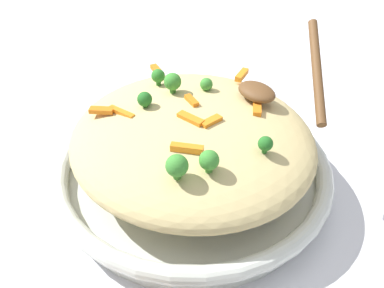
# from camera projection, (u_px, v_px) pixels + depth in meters

# --- Properties ---
(ground_plane) EXTENTS (2.40, 2.40, 0.00)m
(ground_plane) POSITION_uv_depth(u_px,v_px,m) (192.00, 184.00, 0.58)
(ground_plane) COLOR silver
(serving_bowl) EXTENTS (0.37, 0.37, 0.05)m
(serving_bowl) POSITION_uv_depth(u_px,v_px,m) (192.00, 170.00, 0.56)
(serving_bowl) COLOR silver
(serving_bowl) RESTS_ON ground_plane
(pasta_mound) EXTENTS (0.32, 0.31, 0.08)m
(pasta_mound) POSITION_uv_depth(u_px,v_px,m) (192.00, 138.00, 0.53)
(pasta_mound) COLOR #D1BA7A
(pasta_mound) RESTS_ON serving_bowl
(carrot_piece_0) EXTENTS (0.03, 0.03, 0.01)m
(carrot_piece_0) POSITION_uv_depth(u_px,v_px,m) (187.00, 148.00, 0.45)
(carrot_piece_0) COLOR orange
(carrot_piece_0) RESTS_ON pasta_mound
(carrot_piece_1) EXTENTS (0.04, 0.02, 0.01)m
(carrot_piece_1) POSITION_uv_depth(u_px,v_px,m) (122.00, 112.00, 0.52)
(carrot_piece_1) COLOR orange
(carrot_piece_1) RESTS_ON pasta_mound
(carrot_piece_2) EXTENTS (0.03, 0.03, 0.01)m
(carrot_piece_2) POSITION_uv_depth(u_px,v_px,m) (101.00, 110.00, 0.52)
(carrot_piece_2) COLOR orange
(carrot_piece_2) RESTS_ON pasta_mound
(carrot_piece_3) EXTENTS (0.04, 0.02, 0.01)m
(carrot_piece_3) POSITION_uv_depth(u_px,v_px,m) (191.00, 119.00, 0.49)
(carrot_piece_3) COLOR orange
(carrot_piece_3) RESTS_ON pasta_mound
(carrot_piece_4) EXTENTS (0.04, 0.02, 0.01)m
(carrot_piece_4) POSITION_uv_depth(u_px,v_px,m) (157.00, 71.00, 0.60)
(carrot_piece_4) COLOR orange
(carrot_piece_4) RESTS_ON pasta_mound
(carrot_piece_5) EXTENTS (0.03, 0.03, 0.01)m
(carrot_piece_5) POSITION_uv_depth(u_px,v_px,m) (257.00, 108.00, 0.52)
(carrot_piece_5) COLOR orange
(carrot_piece_5) RESTS_ON pasta_mound
(carrot_piece_6) EXTENTS (0.03, 0.01, 0.01)m
(carrot_piece_6) POSITION_uv_depth(u_px,v_px,m) (192.00, 101.00, 0.53)
(carrot_piece_6) COLOR orange
(carrot_piece_6) RESTS_ON pasta_mound
(carrot_piece_7) EXTENTS (0.01, 0.03, 0.01)m
(carrot_piece_7) POSITION_uv_depth(u_px,v_px,m) (211.00, 122.00, 0.49)
(carrot_piece_7) COLOR orange
(carrot_piece_7) RESTS_ON pasta_mound
(carrot_piece_8) EXTENTS (0.02, 0.03, 0.01)m
(carrot_piece_8) POSITION_uv_depth(u_px,v_px,m) (242.00, 75.00, 0.59)
(carrot_piece_8) COLOR orange
(carrot_piece_8) RESTS_ON pasta_mound
(broccoli_floret_0) EXTENTS (0.02, 0.02, 0.03)m
(broccoli_floret_0) POSITION_uv_depth(u_px,v_px,m) (209.00, 160.00, 0.42)
(broccoli_floret_0) COLOR #377928
(broccoli_floret_0) RESTS_ON pasta_mound
(broccoli_floret_1) EXTENTS (0.02, 0.02, 0.03)m
(broccoli_floret_1) POSITION_uv_depth(u_px,v_px,m) (173.00, 82.00, 0.54)
(broccoli_floret_1) COLOR #377928
(broccoli_floret_1) RESTS_ON pasta_mound
(broccoli_floret_2) EXTENTS (0.02, 0.02, 0.02)m
(broccoli_floret_2) POSITION_uv_depth(u_px,v_px,m) (145.00, 99.00, 0.52)
(broccoli_floret_2) COLOR #205B1C
(broccoli_floret_2) RESTS_ON pasta_mound
(broccoli_floret_3) EXTENTS (0.02, 0.02, 0.02)m
(broccoli_floret_3) POSITION_uv_depth(u_px,v_px,m) (206.00, 84.00, 0.55)
(broccoli_floret_3) COLOR #377928
(broccoli_floret_3) RESTS_ON pasta_mound
(broccoli_floret_4) EXTENTS (0.02, 0.02, 0.02)m
(broccoli_floret_4) POSITION_uv_depth(u_px,v_px,m) (158.00, 76.00, 0.57)
(broccoli_floret_4) COLOR #296820
(broccoli_floret_4) RESTS_ON pasta_mound
(broccoli_floret_5) EXTENTS (0.02, 0.02, 0.03)m
(broccoli_floret_5) POSITION_uv_depth(u_px,v_px,m) (177.00, 166.00, 0.41)
(broccoli_floret_5) COLOR #377928
(broccoli_floret_5) RESTS_ON pasta_mound
(broccoli_floret_6) EXTENTS (0.02, 0.02, 0.02)m
(broccoli_floret_6) POSITION_uv_depth(u_px,v_px,m) (265.00, 144.00, 0.45)
(broccoli_floret_6) COLOR #205B1C
(broccoli_floret_6) RESTS_ON pasta_mound
(serving_spoon) EXTENTS (0.14, 0.13, 0.08)m
(serving_spoon) POSITION_uv_depth(u_px,v_px,m) (278.00, 84.00, 0.53)
(serving_spoon) COLOR brown
(serving_spoon) RESTS_ON pasta_mound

